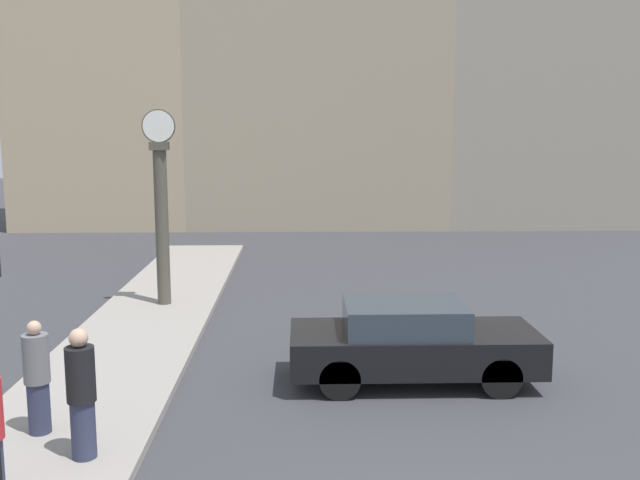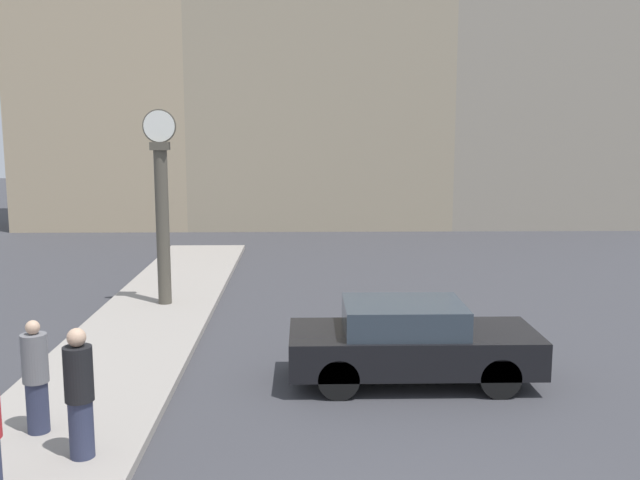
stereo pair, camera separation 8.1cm
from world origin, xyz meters
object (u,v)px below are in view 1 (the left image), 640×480
pedestrian_grey_jacket (37,378)px  pedestrian_black_jacket (82,394)px  sedan_car (411,341)px  street_clock (161,211)px

pedestrian_grey_jacket → pedestrian_black_jacket: (0.88, -0.82, 0.06)m
sedan_car → street_clock: (-5.42, 5.37, 1.75)m
pedestrian_black_jacket → pedestrian_grey_jacket: bearing=137.1°
pedestrian_grey_jacket → pedestrian_black_jacket: 1.20m
sedan_car → pedestrian_grey_jacket: (-5.77, -2.35, 0.23)m
pedestrian_black_jacket → sedan_car: bearing=32.9°
street_clock → pedestrian_grey_jacket: 7.87m
pedestrian_grey_jacket → pedestrian_black_jacket: size_ratio=0.94×
street_clock → pedestrian_grey_jacket: bearing=-92.6°
street_clock → pedestrian_black_jacket: (0.53, -8.53, -1.46)m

